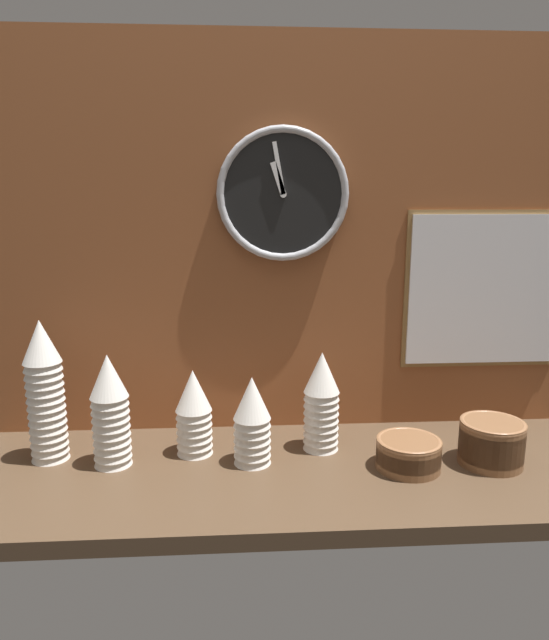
{
  "coord_description": "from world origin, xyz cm",
  "views": [
    {
      "loc": [
        -12.91,
        -127.17,
        64.39
      ],
      "look_at": [
        -4.62,
        4.0,
        35.51
      ],
      "focal_mm": 32.0,
      "sensor_mm": 36.0,
      "label": 1
    }
  ],
  "objects_px": {
    "cup_stack_far_left": "(45,391)",
    "cup_stack_center_right": "(321,401)",
    "cup_stack_center_left": "(194,412)",
    "menu_board": "(483,290)",
    "bowl_stack_right": "(408,453)",
    "cup_stack_center": "(252,420)",
    "wall_clock": "(283,194)",
    "bowl_stack_far_right": "(492,441)",
    "cup_stack_left": "(110,410)"
  },
  "relations": [
    {
      "from": "cup_stack_left",
      "to": "cup_stack_center_left",
      "type": "bearing_deg",
      "value": 14.29
    },
    {
      "from": "cup_stack_center_right",
      "to": "menu_board",
      "type": "xyz_separation_m",
      "value": [
        0.47,
        0.15,
        0.26
      ]
    },
    {
      "from": "cup_stack_left",
      "to": "bowl_stack_right",
      "type": "bearing_deg",
      "value": -5.24
    },
    {
      "from": "bowl_stack_far_right",
      "to": "bowl_stack_right",
      "type": "relative_size",
      "value": 1.0
    },
    {
      "from": "bowl_stack_far_right",
      "to": "bowl_stack_right",
      "type": "height_order",
      "value": "bowl_stack_far_right"
    },
    {
      "from": "bowl_stack_right",
      "to": "menu_board",
      "type": "bearing_deg",
      "value": 44.89
    },
    {
      "from": "menu_board",
      "to": "bowl_stack_far_right",
      "type": "bearing_deg",
      "value": -104.04
    },
    {
      "from": "cup_stack_far_left",
      "to": "cup_stack_center",
      "type": "relative_size",
      "value": 1.61
    },
    {
      "from": "bowl_stack_far_right",
      "to": "cup_stack_far_left",
      "type": "bearing_deg",
      "value": 175.01
    },
    {
      "from": "cup_stack_center",
      "to": "bowl_stack_right",
      "type": "bearing_deg",
      "value": -7.92
    },
    {
      "from": "cup_stack_far_left",
      "to": "wall_clock",
      "type": "bearing_deg",
      "value": 14.9
    },
    {
      "from": "cup_stack_left",
      "to": "bowl_stack_right",
      "type": "distance_m",
      "value": 0.72
    },
    {
      "from": "bowl_stack_far_right",
      "to": "bowl_stack_right",
      "type": "xyz_separation_m",
      "value": [
        -0.21,
        -0.01,
        -0.02
      ]
    },
    {
      "from": "cup_stack_center_left",
      "to": "cup_stack_center_right",
      "type": "bearing_deg",
      "value": 1.16
    },
    {
      "from": "cup_stack_center",
      "to": "bowl_stack_right",
      "type": "height_order",
      "value": "cup_stack_center"
    },
    {
      "from": "cup_stack_far_left",
      "to": "cup_stack_left",
      "type": "xyz_separation_m",
      "value": [
        0.16,
        -0.04,
        -0.04
      ]
    },
    {
      "from": "cup_stack_far_left",
      "to": "cup_stack_center_left",
      "type": "relative_size",
      "value": 1.61
    },
    {
      "from": "cup_stack_far_left",
      "to": "cup_stack_center_right",
      "type": "height_order",
      "value": "cup_stack_far_left"
    },
    {
      "from": "cup_stack_center",
      "to": "cup_stack_center_right",
      "type": "bearing_deg",
      "value": 21.29
    },
    {
      "from": "cup_stack_center_right",
      "to": "cup_stack_center",
      "type": "relative_size",
      "value": 1.17
    },
    {
      "from": "cup_stack_center_right",
      "to": "menu_board",
      "type": "distance_m",
      "value": 0.56
    },
    {
      "from": "bowl_stack_right",
      "to": "menu_board",
      "type": "height_order",
      "value": "menu_board"
    },
    {
      "from": "cup_stack_left",
      "to": "menu_board",
      "type": "height_order",
      "value": "menu_board"
    },
    {
      "from": "cup_stack_left",
      "to": "cup_stack_center_right",
      "type": "relative_size",
      "value": 1.07
    },
    {
      "from": "cup_stack_far_left",
      "to": "cup_stack_left",
      "type": "distance_m",
      "value": 0.17
    },
    {
      "from": "cup_stack_far_left",
      "to": "wall_clock",
      "type": "distance_m",
      "value": 0.77
    },
    {
      "from": "cup_stack_left",
      "to": "cup_stack_center_left",
      "type": "relative_size",
      "value": 1.26
    },
    {
      "from": "bowl_stack_right",
      "to": "cup_stack_center_left",
      "type": "bearing_deg",
      "value": 167.49
    },
    {
      "from": "bowl_stack_far_right",
      "to": "wall_clock",
      "type": "bearing_deg",
      "value": 152.85
    },
    {
      "from": "cup_stack_center",
      "to": "bowl_stack_far_right",
      "type": "bearing_deg",
      "value": -3.98
    },
    {
      "from": "cup_stack_far_left",
      "to": "bowl_stack_right",
      "type": "distance_m",
      "value": 0.89
    },
    {
      "from": "cup_stack_left",
      "to": "bowl_stack_right",
      "type": "height_order",
      "value": "cup_stack_left"
    },
    {
      "from": "cup_stack_far_left",
      "to": "wall_clock",
      "type": "height_order",
      "value": "wall_clock"
    },
    {
      "from": "wall_clock",
      "to": "menu_board",
      "type": "relative_size",
      "value": 0.78
    },
    {
      "from": "cup_stack_center",
      "to": "bowl_stack_far_right",
      "type": "xyz_separation_m",
      "value": [
        0.58,
        -0.04,
        -0.05
      ]
    },
    {
      "from": "cup_stack_far_left",
      "to": "cup_stack_center_right",
      "type": "bearing_deg",
      "value": 1.3
    },
    {
      "from": "cup_stack_center",
      "to": "cup_stack_center_left",
      "type": "relative_size",
      "value": 1.0
    },
    {
      "from": "cup_stack_far_left",
      "to": "bowl_stack_right",
      "type": "bearing_deg",
      "value": -6.9
    },
    {
      "from": "bowl_stack_far_right",
      "to": "cup_stack_center_left",
      "type": "bearing_deg",
      "value": 171.89
    },
    {
      "from": "cup_stack_far_left",
      "to": "cup_stack_center_left",
      "type": "xyz_separation_m",
      "value": [
        0.36,
        0.01,
        -0.07
      ]
    },
    {
      "from": "cup_stack_far_left",
      "to": "bowl_stack_right",
      "type": "xyz_separation_m",
      "value": [
        0.88,
        -0.11,
        -0.14
      ]
    },
    {
      "from": "cup_stack_center_left",
      "to": "cup_stack_far_left",
      "type": "bearing_deg",
      "value": -178.56
    },
    {
      "from": "cup_stack_left",
      "to": "menu_board",
      "type": "relative_size",
      "value": 0.63
    },
    {
      "from": "wall_clock",
      "to": "bowl_stack_far_right",
      "type": "bearing_deg",
      "value": -27.15
    },
    {
      "from": "cup_stack_center_left",
      "to": "menu_board",
      "type": "bearing_deg",
      "value": 11.25
    },
    {
      "from": "cup_stack_center",
      "to": "bowl_stack_far_right",
      "type": "height_order",
      "value": "cup_stack_center"
    },
    {
      "from": "cup_stack_center",
      "to": "menu_board",
      "type": "relative_size",
      "value": 0.5
    },
    {
      "from": "cup_stack_left",
      "to": "wall_clock",
      "type": "relative_size",
      "value": 0.81
    },
    {
      "from": "cup_stack_center_left",
      "to": "wall_clock",
      "type": "distance_m",
      "value": 0.6
    },
    {
      "from": "cup_stack_center_right",
      "to": "bowl_stack_right",
      "type": "bearing_deg",
      "value": -31.98
    }
  ]
}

